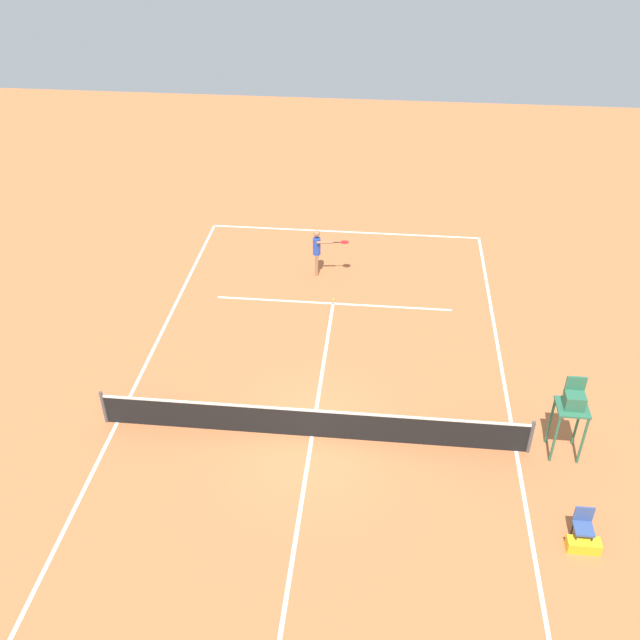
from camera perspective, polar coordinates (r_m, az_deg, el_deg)
ground_plane at (r=19.71m, az=-0.65°, el=-9.30°), size 60.00×60.00×0.00m
court_lines at (r=19.71m, az=-0.65°, el=-9.29°), size 11.09×24.40×0.01m
tennis_net at (r=19.37m, az=-0.66°, el=-8.24°), size 11.69×0.10×1.07m
player_serving at (r=26.12m, az=-0.15°, el=5.76°), size 1.34×0.46×1.81m
tennis_ball at (r=25.11m, az=1.08°, el=1.68°), size 0.07×0.07×0.07m
umpire_chair at (r=19.29m, az=19.60°, el=-6.52°), size 0.80×0.80×2.41m
courtside_chair_near at (r=18.01m, az=20.38°, el=-15.12°), size 0.44×0.46×0.95m
equipment_bag at (r=18.13m, az=20.37°, el=-16.58°), size 0.76×0.32×0.30m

